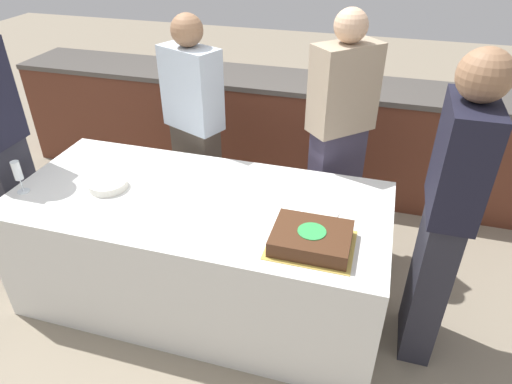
{
  "coord_description": "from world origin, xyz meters",
  "views": [
    {
      "loc": [
        0.9,
        -1.93,
        2.12
      ],
      "look_at": [
        0.34,
        0.0,
        0.84
      ],
      "focal_mm": 32.0,
      "sensor_mm": 36.0,
      "label": 1
    }
  ],
  "objects": [
    {
      "name": "side_plate_near_cake",
      "position": [
        0.68,
        0.07,
        0.74
      ],
      "size": [
        0.19,
        0.19,
        0.0
      ],
      "color": "white",
      "rests_on": "dining_table"
    },
    {
      "name": "wine_glass",
      "position": [
        -0.97,
        -0.21,
        0.86
      ],
      "size": [
        0.07,
        0.07,
        0.19
      ],
      "color": "white",
      "rests_on": "dining_table"
    },
    {
      "name": "dining_table",
      "position": [
        0.0,
        0.0,
        0.37
      ],
      "size": [
        2.1,
        0.96,
        0.74
      ],
      "color": "silver",
      "rests_on": "ground_plane"
    },
    {
      "name": "ground_plane",
      "position": [
        0.0,
        0.0,
        0.0
      ],
      "size": [
        14.0,
        14.0,
        0.0
      ],
      "primitive_type": "plane",
      "color": "gray"
    },
    {
      "name": "plate_stack",
      "position": [
        -0.53,
        -0.04,
        0.76
      ],
      "size": [
        0.22,
        0.22,
        0.04
      ],
      "color": "white",
      "rests_on": "dining_table"
    },
    {
      "name": "person_standing_back",
      "position": [
        -0.3,
        0.7,
        0.81
      ],
      "size": [
        0.44,
        0.34,
        1.56
      ],
      "rotation": [
        0.0,
        0.0,
        2.74
      ],
      "color": "#4C4238",
      "rests_on": "ground_plane"
    },
    {
      "name": "cake",
      "position": [
        0.68,
        -0.23,
        0.78
      ],
      "size": [
        0.41,
        0.33,
        0.09
      ],
      "color": "gold",
      "rests_on": "dining_table"
    },
    {
      "name": "person_cutting_cake",
      "position": [
        0.68,
        0.7,
        0.85
      ],
      "size": [
        0.42,
        0.42,
        1.64
      ],
      "rotation": [
        0.0,
        0.0,
        -2.37
      ],
      "color": "#383347",
      "rests_on": "ground_plane"
    },
    {
      "name": "back_counter",
      "position": [
        0.0,
        1.55,
        0.46
      ],
      "size": [
        4.4,
        0.58,
        0.92
      ],
      "color": "#5B2D1E",
      "rests_on": "ground_plane"
    },
    {
      "name": "person_seated_right",
      "position": [
        1.27,
        0.0,
        0.86
      ],
      "size": [
        0.22,
        0.4,
        1.65
      ],
      "rotation": [
        0.0,
        0.0,
        -1.57
      ],
      "color": "#282833",
      "rests_on": "ground_plane"
    }
  ]
}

